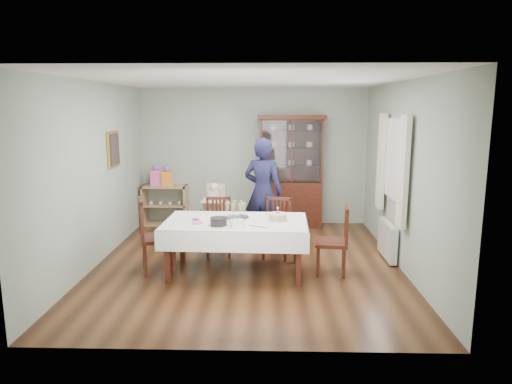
{
  "coord_description": "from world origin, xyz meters",
  "views": [
    {
      "loc": [
        0.31,
        -6.56,
        2.33
      ],
      "look_at": [
        0.12,
        0.2,
        1.06
      ],
      "focal_mm": 32.0,
      "sensor_mm": 36.0,
      "label": 1
    }
  ],
  "objects_px": {
    "chair_far_left": "(219,239)",
    "champagne_tray": "(235,214)",
    "woman": "(263,192)",
    "high_chair": "(215,219)",
    "gift_bag_pink": "(156,176)",
    "chair_far_right": "(277,240)",
    "sideboard": "(165,205)",
    "china_cabinet": "(291,170)",
    "dining_table": "(236,246)",
    "chair_end_left": "(157,250)",
    "gift_bag_orange": "(167,177)",
    "chair_end_right": "(332,254)",
    "birthday_cake": "(278,217)"
  },
  "relations": [
    {
      "from": "chair_end_left",
      "to": "gift_bag_orange",
      "type": "height_order",
      "value": "gift_bag_orange"
    },
    {
      "from": "chair_far_right",
      "to": "sideboard",
      "type": "bearing_deg",
      "value": 149.92
    },
    {
      "from": "chair_end_right",
      "to": "gift_bag_orange",
      "type": "relative_size",
      "value": 2.4
    },
    {
      "from": "china_cabinet",
      "to": "gift_bag_pink",
      "type": "xyz_separation_m",
      "value": [
        -2.65,
        0.0,
        -0.14
      ]
    },
    {
      "from": "chair_far_left",
      "to": "birthday_cake",
      "type": "distance_m",
      "value": 1.31
    },
    {
      "from": "champagne_tray",
      "to": "gift_bag_pink",
      "type": "height_order",
      "value": "gift_bag_pink"
    },
    {
      "from": "dining_table",
      "to": "sideboard",
      "type": "height_order",
      "value": "sideboard"
    },
    {
      "from": "china_cabinet",
      "to": "gift_bag_orange",
      "type": "distance_m",
      "value": 2.44
    },
    {
      "from": "china_cabinet",
      "to": "woman",
      "type": "xyz_separation_m",
      "value": [
        -0.53,
        -1.29,
        -0.21
      ]
    },
    {
      "from": "birthday_cake",
      "to": "high_chair",
      "type": "bearing_deg",
      "value": 125.25
    },
    {
      "from": "chair_end_left",
      "to": "birthday_cake",
      "type": "relative_size",
      "value": 3.74
    },
    {
      "from": "dining_table",
      "to": "sideboard",
      "type": "distance_m",
      "value": 3.1
    },
    {
      "from": "champagne_tray",
      "to": "gift_bag_orange",
      "type": "relative_size",
      "value": 0.97
    },
    {
      "from": "woman",
      "to": "high_chair",
      "type": "xyz_separation_m",
      "value": [
        -0.84,
        0.17,
        -0.51
      ]
    },
    {
      "from": "chair_far_right",
      "to": "china_cabinet",
      "type": "bearing_deg",
      "value": 92.62
    },
    {
      "from": "china_cabinet",
      "to": "chair_far_right",
      "type": "distance_m",
      "value": 2.13
    },
    {
      "from": "sideboard",
      "to": "chair_end_left",
      "type": "relative_size",
      "value": 0.84
    },
    {
      "from": "chair_far_right",
      "to": "champagne_tray",
      "type": "height_order",
      "value": "champagne_tray"
    },
    {
      "from": "high_chair",
      "to": "gift_bag_pink",
      "type": "xyz_separation_m",
      "value": [
        -1.28,
        1.12,
        0.58
      ]
    },
    {
      "from": "china_cabinet",
      "to": "woman",
      "type": "relative_size",
      "value": 1.19
    },
    {
      "from": "chair_far_left",
      "to": "chair_end_left",
      "type": "xyz_separation_m",
      "value": [
        -0.8,
        -0.75,
        0.05
      ]
    },
    {
      "from": "sideboard",
      "to": "chair_end_right",
      "type": "distance_m",
      "value": 3.98
    },
    {
      "from": "sideboard",
      "to": "chair_far_right",
      "type": "distance_m",
      "value": 2.94
    },
    {
      "from": "dining_table",
      "to": "woman",
      "type": "height_order",
      "value": "woman"
    },
    {
      "from": "birthday_cake",
      "to": "chair_far_left",
      "type": "bearing_deg",
      "value": 140.27
    },
    {
      "from": "champagne_tray",
      "to": "gift_bag_pink",
      "type": "bearing_deg",
      "value": 124.84
    },
    {
      "from": "sideboard",
      "to": "gift_bag_pink",
      "type": "height_order",
      "value": "gift_bag_pink"
    },
    {
      "from": "chair_far_left",
      "to": "gift_bag_orange",
      "type": "relative_size",
      "value": 2.25
    },
    {
      "from": "sideboard",
      "to": "gift_bag_orange",
      "type": "height_order",
      "value": "gift_bag_orange"
    },
    {
      "from": "woman",
      "to": "gift_bag_pink",
      "type": "xyz_separation_m",
      "value": [
        -2.12,
        1.29,
        0.07
      ]
    },
    {
      "from": "gift_bag_orange",
      "to": "sideboard",
      "type": "bearing_deg",
      "value": 162.92
    },
    {
      "from": "sideboard",
      "to": "high_chair",
      "type": "distance_m",
      "value": 1.61
    },
    {
      "from": "birthday_cake",
      "to": "china_cabinet",
      "type": "bearing_deg",
      "value": 83.29
    },
    {
      "from": "dining_table",
      "to": "china_cabinet",
      "type": "bearing_deg",
      "value": 71.22
    },
    {
      "from": "china_cabinet",
      "to": "chair_far_left",
      "type": "relative_size",
      "value": 2.39
    },
    {
      "from": "dining_table",
      "to": "chair_far_right",
      "type": "relative_size",
      "value": 2.21
    },
    {
      "from": "chair_far_right",
      "to": "champagne_tray",
      "type": "xyz_separation_m",
      "value": [
        -0.61,
        -0.56,
        0.56
      ]
    },
    {
      "from": "china_cabinet",
      "to": "sideboard",
      "type": "height_order",
      "value": "china_cabinet"
    },
    {
      "from": "dining_table",
      "to": "woman",
      "type": "distance_m",
      "value": 1.48
    },
    {
      "from": "china_cabinet",
      "to": "chair_end_left",
      "type": "height_order",
      "value": "china_cabinet"
    },
    {
      "from": "champagne_tray",
      "to": "birthday_cake",
      "type": "distance_m",
      "value": 0.62
    },
    {
      "from": "champagne_tray",
      "to": "high_chair",
      "type": "bearing_deg",
      "value": 108.46
    },
    {
      "from": "china_cabinet",
      "to": "chair_end_right",
      "type": "distance_m",
      "value": 2.8
    },
    {
      "from": "chair_far_right",
      "to": "gift_bag_pink",
      "type": "bearing_deg",
      "value": 152.09
    },
    {
      "from": "sideboard",
      "to": "gift_bag_pink",
      "type": "relative_size",
      "value": 2.16
    },
    {
      "from": "chair_far_left",
      "to": "champagne_tray",
      "type": "relative_size",
      "value": 2.31
    },
    {
      "from": "champagne_tray",
      "to": "gift_bag_pink",
      "type": "xyz_separation_m",
      "value": [
        -1.74,
        2.5,
        0.15
      ]
    },
    {
      "from": "china_cabinet",
      "to": "gift_bag_orange",
      "type": "height_order",
      "value": "china_cabinet"
    },
    {
      "from": "chair_end_right",
      "to": "gift_bag_pink",
      "type": "xyz_separation_m",
      "value": [
        -3.12,
        2.63,
        0.69
      ]
    },
    {
      "from": "dining_table",
      "to": "chair_end_left",
      "type": "relative_size",
      "value": 1.9
    }
  ]
}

